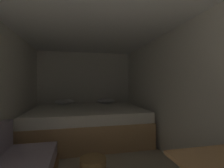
# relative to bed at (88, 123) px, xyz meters

# --- Properties ---
(wall_back) EXTENTS (2.62, 0.05, 2.09)m
(wall_back) POSITION_rel_bed_xyz_m (0.00, 0.95, 0.70)
(wall_back) COLOR silver
(wall_back) RESTS_ON ground
(wall_right) EXTENTS (0.05, 4.84, 2.09)m
(wall_right) POSITION_rel_bed_xyz_m (1.28, -1.50, 0.70)
(wall_right) COLOR silver
(wall_right) RESTS_ON ground
(ceiling_slab) EXTENTS (2.62, 4.84, 0.05)m
(ceiling_slab) POSITION_rel_bed_xyz_m (0.00, -1.50, 1.77)
(ceiling_slab) COLOR white
(ceiling_slab) RESTS_ON wall_left
(bed) EXTENTS (2.40, 1.77, 0.82)m
(bed) POSITION_rel_bed_xyz_m (0.00, 0.00, 0.00)
(bed) COLOR tan
(bed) RESTS_ON ground
(wicker_basket) EXTENTS (0.35, 0.35, 0.25)m
(wicker_basket) POSITION_rel_bed_xyz_m (-0.03, -1.50, -0.22)
(wicker_basket) COLOR olive
(wicker_basket) RESTS_ON ground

